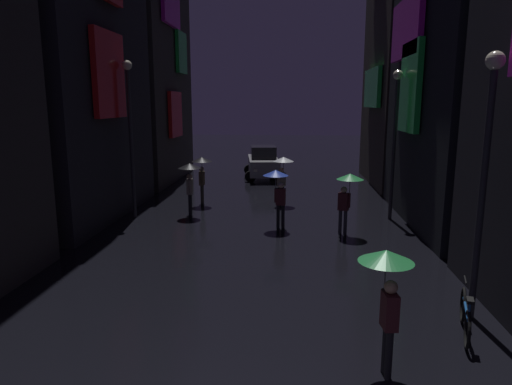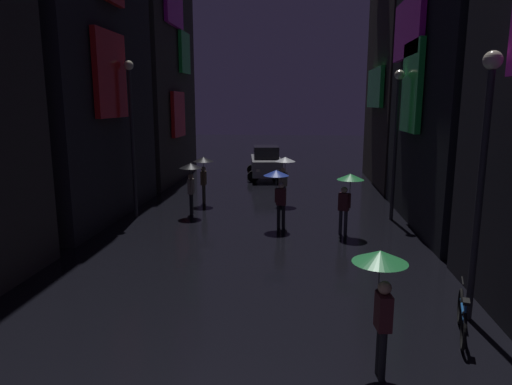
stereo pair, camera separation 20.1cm
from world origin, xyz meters
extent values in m
cube|color=red|center=(-5.35, 12.17, 5.42)|extent=(0.20, 2.51, 3.01)
cube|color=#33302D|center=(-7.50, 22.03, 6.49)|extent=(4.00, 8.06, 12.98)
cube|color=red|center=(-5.35, 21.20, 3.81)|extent=(0.20, 2.26, 2.48)
cube|color=#26E54C|center=(-5.35, 23.03, 7.29)|extent=(0.20, 1.96, 2.33)
cube|color=black|center=(7.50, 13.26, 6.95)|extent=(4.00, 8.51, 13.90)
cube|color=#26E54C|center=(5.35, 13.09, 4.99)|extent=(0.20, 2.38, 3.18)
cube|color=#F226D8|center=(5.35, 14.22, 7.18)|extent=(0.20, 4.14, 2.19)
cube|color=#2D2826|center=(7.50, 21.92, 8.10)|extent=(4.00, 7.84, 16.19)
cube|color=#26E54C|center=(5.35, 21.27, 5.21)|extent=(0.20, 4.18, 2.02)
cylinder|color=black|center=(0.65, 15.64, 0.42)|extent=(0.12, 0.12, 0.85)
cylinder|color=black|center=(0.77, 15.78, 0.42)|extent=(0.12, 0.12, 0.85)
cube|color=gray|center=(0.71, 15.71, 1.15)|extent=(0.39, 0.40, 0.60)
sphere|color=beige|center=(0.71, 15.71, 1.56)|extent=(0.22, 0.22, 0.22)
cylinder|color=gray|center=(0.79, 15.88, 1.20)|extent=(0.09, 0.09, 0.50)
cylinder|color=slate|center=(0.79, 15.88, 1.53)|extent=(0.02, 0.02, 0.77)
cone|color=silver|center=(0.79, 15.88, 2.02)|extent=(0.90, 0.90, 0.20)
cylinder|color=black|center=(2.81, 2.90, 0.42)|extent=(0.12, 0.12, 0.85)
cylinder|color=black|center=(2.79, 3.08, 0.42)|extent=(0.12, 0.12, 0.85)
cube|color=#4C1E23|center=(2.80, 2.99, 1.15)|extent=(0.25, 0.36, 0.60)
sphere|color=tan|center=(2.80, 2.99, 1.56)|extent=(0.22, 0.22, 0.22)
cylinder|color=#4C1E23|center=(2.73, 3.17, 1.20)|extent=(0.09, 0.09, 0.50)
cylinder|color=slate|center=(2.73, 3.17, 1.53)|extent=(0.02, 0.02, 0.77)
cone|color=green|center=(2.73, 3.17, 2.02)|extent=(0.90, 0.90, 0.20)
cylinder|color=black|center=(-2.91, 13.74, 0.42)|extent=(0.12, 0.12, 0.85)
cylinder|color=black|center=(-2.90, 13.56, 0.42)|extent=(0.12, 0.12, 0.85)
cube|color=gray|center=(-2.90, 13.65, 1.15)|extent=(0.24, 0.35, 0.60)
sphere|color=tan|center=(-2.90, 13.65, 1.56)|extent=(0.22, 0.22, 0.22)
cylinder|color=gray|center=(-2.84, 13.47, 1.20)|extent=(0.09, 0.09, 0.50)
cylinder|color=slate|center=(-2.84, 13.47, 1.53)|extent=(0.02, 0.02, 0.77)
cone|color=black|center=(-2.84, 13.47, 2.02)|extent=(0.90, 0.90, 0.20)
cylinder|color=#38332D|center=(-2.83, 15.81, 0.42)|extent=(0.12, 0.12, 0.85)
cylinder|color=#38332D|center=(-2.82, 15.63, 0.42)|extent=(0.12, 0.12, 0.85)
cube|color=brown|center=(-2.83, 15.72, 1.15)|extent=(0.23, 0.35, 0.60)
sphere|color=beige|center=(-2.83, 15.72, 1.56)|extent=(0.22, 0.22, 0.22)
cylinder|color=brown|center=(-2.77, 15.54, 1.20)|extent=(0.09, 0.09, 0.50)
cylinder|color=slate|center=(-2.77, 15.54, 1.53)|extent=(0.02, 0.02, 0.77)
cone|color=black|center=(-2.77, 15.54, 2.02)|extent=(0.90, 0.90, 0.20)
cylinder|color=black|center=(0.88, 11.95, 0.42)|extent=(0.12, 0.12, 0.85)
cylinder|color=black|center=(0.70, 11.96, 0.42)|extent=(0.12, 0.12, 0.85)
cube|color=#4C1E23|center=(0.79, 11.95, 1.15)|extent=(0.36, 0.25, 0.60)
sphere|color=beige|center=(0.79, 11.95, 1.56)|extent=(0.22, 0.22, 0.22)
cylinder|color=#4C1E23|center=(0.60, 11.92, 1.20)|extent=(0.09, 0.09, 0.50)
cylinder|color=slate|center=(0.60, 11.92, 1.53)|extent=(0.02, 0.02, 0.77)
cone|color=#263FB2|center=(0.60, 11.92, 2.02)|extent=(0.90, 0.90, 0.20)
cylinder|color=#2D2D38|center=(2.86, 11.35, 0.42)|extent=(0.12, 0.12, 0.85)
cylinder|color=#2D2D38|center=(3.02, 11.27, 0.42)|extent=(0.12, 0.12, 0.85)
cube|color=#4C1E23|center=(2.94, 11.31, 1.15)|extent=(0.40, 0.34, 0.60)
sphere|color=beige|center=(2.94, 11.31, 1.56)|extent=(0.22, 0.22, 0.22)
cylinder|color=#4C1E23|center=(3.12, 11.28, 1.20)|extent=(0.09, 0.09, 0.50)
cylinder|color=slate|center=(3.12, 11.28, 1.53)|extent=(0.02, 0.02, 0.77)
cone|color=green|center=(3.12, 11.28, 2.02)|extent=(0.90, 0.90, 0.20)
torus|color=black|center=(4.75, 5.07, 0.36)|extent=(0.25, 0.71, 0.72)
torus|color=black|center=(4.45, 4.01, 0.36)|extent=(0.25, 0.71, 0.72)
cylinder|color=#1E59A5|center=(4.60, 4.54, 0.54)|extent=(0.32, 0.98, 0.05)
cylinder|color=#1E59A5|center=(4.45, 4.01, 0.71)|extent=(0.04, 0.04, 0.40)
cube|color=black|center=(4.45, 4.01, 0.93)|extent=(0.18, 0.26, 0.06)
cylinder|color=black|center=(4.75, 5.07, 0.91)|extent=(0.15, 0.44, 0.03)
cube|color=#99999E|center=(-0.57, 22.96, 0.77)|extent=(2.19, 4.28, 0.90)
cube|color=black|center=(-0.57, 22.96, 1.57)|extent=(1.66, 2.01, 0.70)
cylinder|color=black|center=(0.40, 21.74, 0.32)|extent=(0.66, 0.30, 0.64)
cylinder|color=black|center=(-1.21, 21.54, 0.32)|extent=(0.66, 0.30, 0.64)
cylinder|color=black|center=(0.07, 24.38, 0.32)|extent=(0.66, 0.30, 0.64)
cylinder|color=black|center=(-1.54, 24.18, 0.32)|extent=(0.66, 0.30, 0.64)
cube|color=white|center=(0.23, 20.97, 0.77)|extent=(0.21, 0.08, 0.14)
cube|color=white|center=(-0.86, 20.84, 0.77)|extent=(0.21, 0.08, 0.14)
cylinder|color=#2D2D33|center=(5.00, 5.29, 2.53)|extent=(0.14, 0.14, 5.06)
sphere|color=#F9EFCC|center=(5.00, 5.29, 5.24)|extent=(0.36, 0.36, 0.36)
cylinder|color=#2D2D33|center=(-5.00, 13.06, 2.82)|extent=(0.14, 0.14, 5.64)
sphere|color=#F9EFCC|center=(-5.00, 13.06, 5.82)|extent=(0.36, 0.36, 0.36)
cylinder|color=#2D2D33|center=(5.00, 13.60, 2.64)|extent=(0.14, 0.14, 5.27)
sphere|color=#F9EFCC|center=(5.00, 13.60, 5.45)|extent=(0.36, 0.36, 0.36)
camera|label=1|loc=(1.20, -4.01, 4.45)|focal=32.00mm
camera|label=2|loc=(1.40, -3.99, 4.45)|focal=32.00mm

